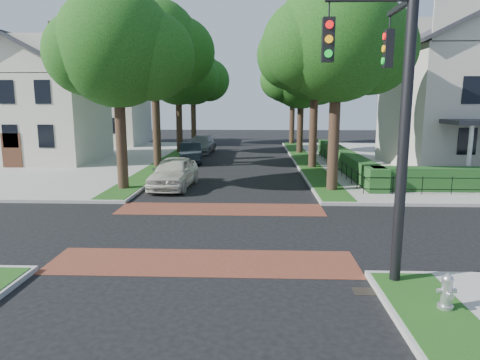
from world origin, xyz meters
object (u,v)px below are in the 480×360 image
object	(u,v)px
parked_car_middle	(190,153)
parked_car_rear	(201,145)
fire_hydrant	(447,292)
traffic_signal	(395,99)
parked_car_front	(174,172)

from	to	relation	value
parked_car_middle	parked_car_rear	xyz separation A→B (m)	(-0.01, 6.31, 0.03)
fire_hydrant	traffic_signal	bearing A→B (deg)	94.97
parked_car_middle	fire_hydrant	size ratio (longest dim) A/B	5.66
parked_car_front	fire_hydrant	size ratio (longest dim) A/B	6.06
parked_car_front	fire_hydrant	distance (m)	16.54
parked_car_front	fire_hydrant	xyz separation A→B (m)	(8.69, -14.08, -0.31)
parked_car_middle	parked_car_rear	bearing A→B (deg)	80.44
traffic_signal	parked_car_middle	size ratio (longest dim) A/B	1.70
parked_car_rear	fire_hydrant	distance (m)	31.84
traffic_signal	parked_car_middle	world-z (taller)	traffic_signal
parked_car_front	parked_car_rear	distance (m)	16.38
traffic_signal	fire_hydrant	bearing A→B (deg)	-64.44
parked_car_rear	fire_hydrant	xyz separation A→B (m)	(9.31, -30.44, -0.26)
traffic_signal	fire_hydrant	world-z (taller)	traffic_signal
parked_car_rear	parked_car_middle	bearing A→B (deg)	-87.10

